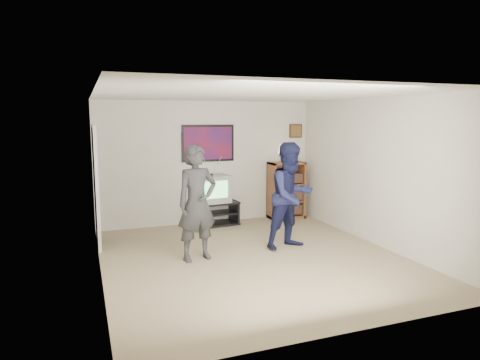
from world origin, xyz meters
TOP-DOWN VIEW (x-y plane):
  - room_shell at (0.00, 0.35)m, footprint 4.51×5.00m
  - media_stand at (0.04, 2.23)m, footprint 1.00×0.62m
  - crt_television at (0.00, 2.23)m, footprint 0.70×0.61m
  - bookshelf at (1.69, 2.28)m, footprint 0.74×0.42m
  - table_lamp at (1.61, 2.29)m, footprint 0.24×0.24m
  - person_tall at (-0.82, 0.25)m, footprint 0.72×0.54m
  - person_short at (0.80, 0.31)m, footprint 0.99×0.85m
  - controller_left at (-0.77, 0.47)m, footprint 0.05×0.13m
  - controller_right at (0.77, 0.52)m, footprint 0.08×0.13m
  - poster at (0.00, 2.48)m, footprint 1.10×0.03m
  - air_vent at (-0.55, 2.48)m, footprint 0.28×0.02m
  - small_picture at (2.00, 2.48)m, footprint 0.30×0.03m
  - doorway at (-2.23, 1.60)m, footprint 0.03×0.85m

SIDE VIEW (x-z plane):
  - media_stand at x=0.04m, z-range 0.00..0.48m
  - bookshelf at x=1.69m, z-range 0.00..1.22m
  - crt_television at x=0.00m, z-range 0.48..1.03m
  - person_tall at x=-0.82m, z-range 0.00..1.76m
  - person_short at x=0.80m, z-range 0.00..1.77m
  - doorway at x=-2.23m, z-range 0.00..2.00m
  - controller_right at x=0.77m, z-range 1.13..1.16m
  - controller_left at x=-0.77m, z-range 1.18..1.21m
  - room_shell at x=0.00m, z-range 0.00..2.50m
  - table_lamp at x=1.61m, z-range 1.22..1.60m
  - poster at x=0.00m, z-range 1.27..2.02m
  - small_picture at x=2.00m, z-range 1.73..2.03m
  - air_vent at x=-0.55m, z-range 1.88..2.02m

